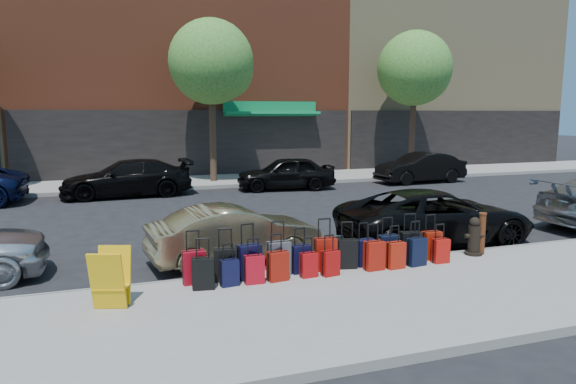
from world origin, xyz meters
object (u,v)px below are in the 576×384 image
object	(u,v)px
tree_right	(417,71)
bollard	(482,233)
display_rack	(111,279)
suitcase_front_5	(325,254)
car_near_2	(435,217)
car_far_2	(286,173)
fire_hydrant	(474,237)
car_near_1	(235,234)
car_far_1	(127,178)
car_far_3	(420,168)
tree_center	(214,64)

from	to	relation	value
tree_right	bollard	xyz separation A→B (m)	(-7.37, -14.33, -4.78)
display_rack	tree_right	bearing A→B (deg)	63.16
suitcase_front_5	display_rack	bearing A→B (deg)	-166.93
bollard	car_near_2	size ratio (longest dim) A/B	0.19
display_rack	car_far_2	bearing A→B (deg)	78.38
fire_hydrant	bollard	size ratio (longest dim) A/B	0.90
car_near_1	bollard	bearing A→B (deg)	-114.89
car_far_1	tree_right	bearing A→B (deg)	97.31
tree_right	car_far_3	bearing A→B (deg)	-116.51
car_near_2	car_far_3	size ratio (longest dim) A/B	1.15
fire_hydrant	bollard	distance (m)	0.21
car_near_2	car_far_1	xyz separation A→B (m)	(-7.08, 10.22, 0.04)
suitcase_front_5	fire_hydrant	xyz separation A→B (m)	(3.54, -0.01, 0.06)
tree_center	car_far_2	distance (m)	5.97
tree_center	bollard	size ratio (longest dim) A/B	7.82
tree_right	suitcase_front_5	bearing A→B (deg)	-127.80
tree_center	suitcase_front_5	world-z (taller)	tree_center
fire_hydrant	car_far_1	size ratio (longest dim) A/B	0.17
car_near_2	display_rack	bearing A→B (deg)	108.91
suitcase_front_5	car_far_2	xyz separation A→B (m)	(3.06, 11.57, 0.23)
car_far_2	car_far_3	size ratio (longest dim) A/B	0.97
display_rack	suitcase_front_5	bearing A→B (deg)	28.47
tree_right	fire_hydrant	world-z (taller)	tree_right
fire_hydrant	display_rack	xyz separation A→B (m)	(-7.56, -0.71, 0.08)
tree_center	bollard	distance (m)	15.43
fire_hydrant	bollard	bearing A→B (deg)	8.79
car_near_1	car_near_2	bearing A→B (deg)	-97.60
suitcase_front_5	fire_hydrant	world-z (taller)	suitcase_front_5
suitcase_front_5	bollard	size ratio (longest dim) A/B	1.12
suitcase_front_5	car_far_3	world-z (taller)	car_far_3
tree_right	display_rack	bearing A→B (deg)	-135.18
display_rack	car_far_3	distance (m)	18.51
bollard	car_near_2	xyz separation A→B (m)	(-0.09, 1.62, 0.05)
bollard	car_far_3	distance (m)	13.12
tree_right	car_near_1	size ratio (longest dim) A/B	1.92
car_near_2	car_far_2	bearing A→B (deg)	5.49
car_near_1	car_far_3	xyz separation A→B (m)	(11.20, 9.99, 0.08)
bollard	suitcase_front_5	bearing A→B (deg)	179.58
tree_center	tree_right	size ratio (longest dim) A/B	1.00
tree_right	car_far_2	xyz separation A→B (m)	(-8.04, -2.74, -4.70)
car_far_3	tree_right	bearing A→B (deg)	150.41
tree_right	car_far_3	xyz separation A→B (m)	(-1.34, -2.68, -4.71)
fire_hydrant	suitcase_front_5	bearing A→B (deg)	-167.08
tree_right	car_near_2	size ratio (longest dim) A/B	1.48
tree_center	suitcase_front_5	bearing A→B (deg)	-92.40
car_far_3	display_rack	bearing A→B (deg)	-51.22
suitcase_front_5	car_far_1	world-z (taller)	car_far_1
suitcase_front_5	car_far_1	distance (m)	12.30
car_near_2	tree_right	bearing A→B (deg)	-28.23
bollard	display_rack	size ratio (longest dim) A/B	0.98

